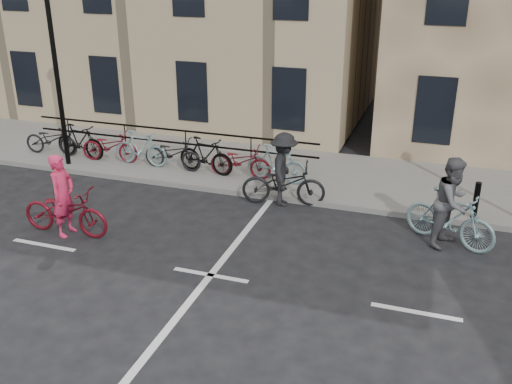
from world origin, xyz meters
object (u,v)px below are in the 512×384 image
(cyclist_grey, at_px, (451,210))
(lamp_post, at_px, (54,51))
(cyclist_dark, at_px, (284,177))
(cyclist_pink, at_px, (65,207))

(cyclist_grey, bearing_deg, lamp_post, 107.11)
(lamp_post, distance_m, cyclist_dark, 7.42)
(lamp_post, bearing_deg, cyclist_dark, -4.16)
(lamp_post, relative_size, cyclist_grey, 2.47)
(cyclist_grey, bearing_deg, cyclist_pink, 130.06)
(cyclist_grey, xyz_separation_m, cyclist_dark, (-4.06, 0.95, -0.07))
(lamp_post, distance_m, cyclist_grey, 11.35)
(cyclist_pink, height_order, cyclist_dark, cyclist_pink)
(cyclist_pink, distance_m, cyclist_grey, 8.60)
(cyclist_grey, relative_size, cyclist_dark, 0.96)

